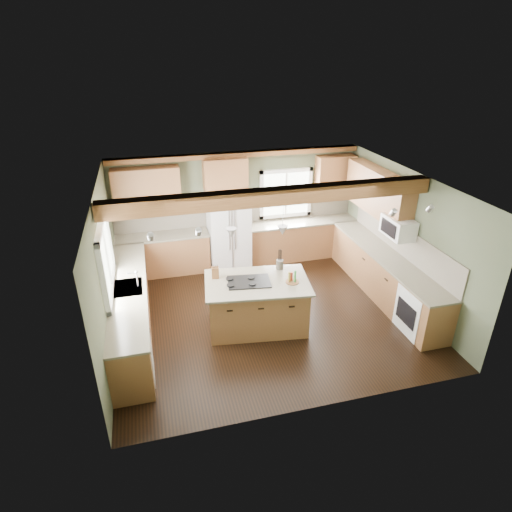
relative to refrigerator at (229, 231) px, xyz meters
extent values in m
plane|color=black|center=(0.30, -2.12, -0.90)|extent=(5.60, 5.60, 0.00)
plane|color=silver|center=(0.30, -2.12, 1.70)|extent=(5.60, 5.60, 0.00)
plane|color=#4B533B|center=(0.30, 0.38, 0.40)|extent=(5.60, 0.00, 5.60)
plane|color=#4B533B|center=(-2.50, -2.12, 0.40)|extent=(0.00, 5.00, 5.00)
plane|color=#4B533B|center=(3.10, -2.12, 0.40)|extent=(0.00, 5.00, 5.00)
cube|color=#563118|center=(0.30, -2.45, 1.57)|extent=(5.55, 0.26, 0.26)
cube|color=#563118|center=(0.30, 0.28, 1.64)|extent=(5.55, 0.20, 0.10)
cube|color=brown|center=(0.30, 0.36, 0.31)|extent=(5.58, 0.03, 0.58)
cube|color=brown|center=(3.08, -2.07, 0.31)|extent=(0.03, 3.70, 0.58)
cube|color=brown|center=(-1.49, 0.08, -0.46)|extent=(2.02, 0.60, 0.88)
cube|color=#484235|center=(-1.49, 0.08, 0.00)|extent=(2.06, 0.64, 0.04)
cube|color=brown|center=(1.79, 0.08, -0.46)|extent=(2.62, 0.60, 0.88)
cube|color=#484235|center=(1.79, 0.08, 0.00)|extent=(2.66, 0.64, 0.04)
cube|color=brown|center=(-2.20, -2.07, -0.46)|extent=(0.60, 3.70, 0.88)
cube|color=#484235|center=(-2.20, -2.07, 0.00)|extent=(0.64, 3.74, 0.04)
cube|color=brown|center=(2.80, -2.07, -0.46)|extent=(0.60, 3.70, 0.88)
cube|color=#484235|center=(2.80, -2.07, 0.00)|extent=(0.64, 3.74, 0.04)
cube|color=brown|center=(-1.69, 0.21, 1.05)|extent=(1.40, 0.35, 0.90)
cube|color=brown|center=(0.00, 0.21, 1.25)|extent=(0.96, 0.35, 0.70)
cube|color=brown|center=(2.92, -1.22, 1.05)|extent=(0.35, 2.20, 0.90)
cube|color=brown|center=(2.60, 0.21, 1.05)|extent=(0.90, 0.35, 0.90)
cube|color=white|center=(-2.48, -2.07, 0.65)|extent=(0.04, 1.60, 1.05)
cube|color=white|center=(1.45, 0.36, 0.65)|extent=(1.10, 0.04, 1.00)
cube|color=#262628|center=(-2.20, -2.07, 0.01)|extent=(0.50, 0.65, 0.03)
cylinder|color=#B2B2B7|center=(-2.02, -2.07, 0.15)|extent=(0.02, 0.02, 0.28)
cube|color=white|center=(-2.19, -3.37, -0.47)|extent=(0.60, 0.60, 0.84)
cube|color=white|center=(2.79, -3.37, -0.47)|extent=(0.60, 0.72, 0.84)
cube|color=white|center=(2.88, -2.17, 0.65)|extent=(0.40, 0.70, 0.38)
cone|color=#B2B2B7|center=(-0.41, -2.39, 0.98)|extent=(0.18, 0.18, 0.16)
cone|color=#B2B2B7|center=(0.44, -2.51, 0.98)|extent=(0.18, 0.18, 0.16)
cube|color=silver|center=(0.00, 0.00, 0.00)|extent=(0.90, 0.74, 1.80)
cube|color=brown|center=(0.02, -2.45, -0.46)|extent=(1.84, 1.27, 0.88)
cube|color=#484235|center=(0.02, -2.45, 0.00)|extent=(1.97, 1.40, 0.04)
cube|color=black|center=(-0.13, -2.43, 0.03)|extent=(0.80, 0.59, 0.02)
cube|color=brown|center=(-0.67, -2.13, 0.13)|extent=(0.14, 0.11, 0.21)
cylinder|color=#413A34|center=(0.55, -2.08, 0.11)|extent=(0.15, 0.15, 0.18)
camera|label=1|loc=(-1.67, -8.79, 3.77)|focal=30.00mm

